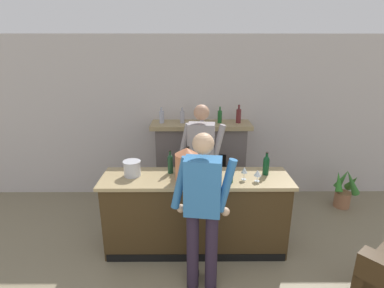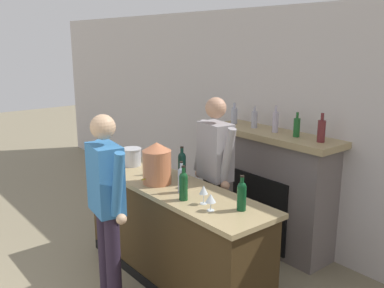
% 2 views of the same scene
% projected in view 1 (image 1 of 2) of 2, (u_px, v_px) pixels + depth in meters
% --- Properties ---
extents(wall_back_panel, '(12.00, 0.07, 2.75)m').
position_uv_depth(wall_back_panel, '(207.00, 119.00, 5.14)').
color(wall_back_panel, beige).
rests_on(wall_back_panel, ground_plane).
extents(bar_counter, '(2.34, 0.63, 1.02)m').
position_uv_depth(bar_counter, '(196.00, 213.00, 3.85)').
color(bar_counter, '#3E2D17').
rests_on(bar_counter, ground_plane).
extents(fireplace_stone, '(1.62, 0.52, 1.67)m').
position_uv_depth(fireplace_stone, '(201.00, 161.00, 5.10)').
color(fireplace_stone, slate).
rests_on(fireplace_stone, ground_plane).
extents(potted_plant_corner, '(0.38, 0.39, 0.75)m').
position_uv_depth(potted_plant_corner, '(345.00, 189.00, 4.91)').
color(potted_plant_corner, '#9E6949').
rests_on(potted_plant_corner, ground_plane).
extents(person_customer, '(0.65, 0.35, 1.79)m').
position_uv_depth(person_customer, '(203.00, 208.00, 3.03)').
color(person_customer, '#291E2F').
rests_on(person_customer, ground_plane).
extents(person_bartender, '(0.66, 0.34, 1.83)m').
position_uv_depth(person_bartender, '(201.00, 162.00, 4.16)').
color(person_bartender, '#444535').
rests_on(person_bartender, ground_plane).
extents(copper_dispenser, '(0.28, 0.32, 0.41)m').
position_uv_depth(copper_dispenser, '(187.00, 164.00, 3.55)').
color(copper_dispenser, '#C5724A').
rests_on(copper_dispenser, bar_counter).
extents(ice_bucket_steel, '(0.22, 0.22, 0.19)m').
position_uv_depth(ice_bucket_steel, '(132.00, 168.00, 3.70)').
color(ice_bucket_steel, silver).
rests_on(ice_bucket_steel, bar_counter).
extents(wine_bottle_riesling_slim, '(0.07, 0.07, 0.31)m').
position_uv_depth(wine_bottle_riesling_slim, '(170.00, 163.00, 3.77)').
color(wine_bottle_riesling_slim, '#1A4027').
rests_on(wine_bottle_riesling_slim, bar_counter).
extents(wine_bottle_burgundy_dark, '(0.08, 0.08, 0.32)m').
position_uv_depth(wine_bottle_burgundy_dark, '(188.00, 160.00, 3.85)').
color(wine_bottle_burgundy_dark, '#0D3129').
rests_on(wine_bottle_burgundy_dark, bar_counter).
extents(wine_bottle_merlot_tall, '(0.06, 0.06, 0.29)m').
position_uv_depth(wine_bottle_merlot_tall, '(216.00, 169.00, 3.60)').
color(wine_bottle_merlot_tall, '#ABB2C3').
rests_on(wine_bottle_merlot_tall, bar_counter).
extents(wine_bottle_rose_blush, '(0.08, 0.08, 0.31)m').
position_uv_depth(wine_bottle_rose_blush, '(230.00, 171.00, 3.51)').
color(wine_bottle_rose_blush, '#13431F').
rests_on(wine_bottle_rose_blush, bar_counter).
extents(wine_bottle_chardonnay_pale, '(0.08, 0.08, 0.30)m').
position_uv_depth(wine_bottle_chardonnay_pale, '(266.00, 164.00, 3.73)').
color(wine_bottle_chardonnay_pale, '#0C3D1D').
rests_on(wine_bottle_chardonnay_pale, bar_counter).
extents(wine_glass_mid_counter, '(0.07, 0.07, 0.16)m').
position_uv_depth(wine_glass_mid_counter, '(244.00, 170.00, 3.58)').
color(wine_glass_mid_counter, silver).
rests_on(wine_glass_mid_counter, bar_counter).
extents(wine_glass_front_right, '(0.09, 0.09, 0.15)m').
position_uv_depth(wine_glass_front_right, '(258.00, 173.00, 3.54)').
color(wine_glass_front_right, silver).
rests_on(wine_glass_front_right, bar_counter).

